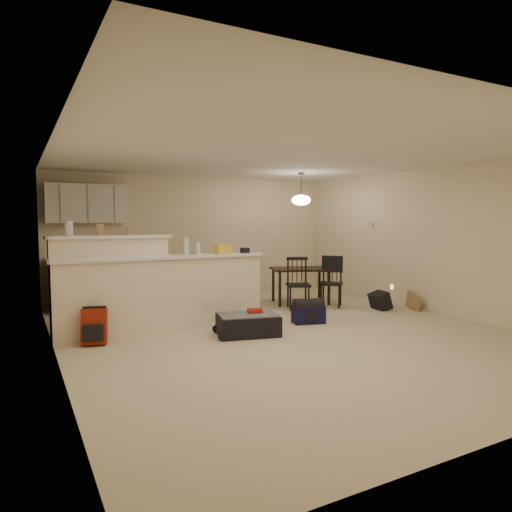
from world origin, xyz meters
TOP-DOWN VIEW (x-y plane):
  - room at (0.00, 0.00)m, footprint 7.00×7.02m
  - breakfast_bar at (-1.76, 0.98)m, footprint 3.08×0.58m
  - upper_cabinets at (-2.20, 3.32)m, footprint 1.40×0.34m
  - kitchen_counter at (-2.00, 3.19)m, footprint 1.80×0.60m
  - thermostat at (2.98, 1.55)m, footprint 0.02×0.12m
  - jar at (-2.73, 1.12)m, footprint 0.10×0.10m
  - cereal_box at (-2.33, 1.12)m, footprint 0.10×0.07m
  - small_box at (-1.92, 1.12)m, footprint 0.08×0.06m
  - bottle_a at (-1.16, 0.90)m, footprint 0.07×0.07m
  - bottle_b at (-0.97, 0.90)m, footprint 0.06×0.06m
  - bag_lump at (-0.57, 0.90)m, footprint 0.22×0.18m
  - pouch at (-0.19, 0.90)m, footprint 0.12×0.10m
  - dining_table at (1.46, 1.80)m, footprint 1.27×1.03m
  - pendant_lamp at (1.46, 1.80)m, footprint 0.36×0.36m
  - dining_chair_near at (1.10, 1.34)m, footprint 0.53×0.52m
  - dining_chair_far at (1.77, 1.24)m, footprint 0.55×0.55m
  - suitcase at (-0.55, 0.10)m, footprint 0.93×0.72m
  - red_backpack at (-2.51, 0.61)m, footprint 0.35×0.27m
  - navy_duffel at (0.62, 0.32)m, footprint 0.53×0.38m
  - black_daypack at (2.38, 0.61)m, footprint 0.30×0.38m
  - cardboard_sheet at (2.85, 0.28)m, footprint 0.11×0.40m

SIDE VIEW (x-z plane):
  - navy_duffel at x=0.62m, z-range 0.00..0.26m
  - suitcase at x=-0.55m, z-range 0.00..0.28m
  - black_daypack at x=2.38m, z-range 0.00..0.31m
  - cardboard_sheet at x=2.85m, z-range 0.00..0.31m
  - red_backpack at x=-2.51m, z-range 0.00..0.46m
  - kitchen_counter at x=-2.00m, z-range 0.00..0.90m
  - dining_chair_far at x=1.77m, z-range 0.00..0.91m
  - dining_chair_near at x=1.10m, z-range 0.00..0.93m
  - dining_table at x=1.46m, z-range 0.26..0.94m
  - breakfast_bar at x=-1.76m, z-range -0.09..1.30m
  - pouch at x=-0.19m, z-range 1.09..1.17m
  - bag_lump at x=-0.57m, z-range 1.09..1.23m
  - bottle_b at x=-0.97m, z-range 1.09..1.27m
  - bottle_a at x=-1.16m, z-range 1.09..1.35m
  - room at x=0.00m, z-range 0.00..2.50m
  - small_box at x=-1.92m, z-range 1.39..1.51m
  - cereal_box at x=-2.33m, z-range 1.39..1.55m
  - jar at x=-2.73m, z-range 1.39..1.59m
  - thermostat at x=2.98m, z-range 1.44..1.56m
  - upper_cabinets at x=-2.20m, z-range 1.55..2.25m
  - pendant_lamp at x=1.46m, z-range 1.68..2.30m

